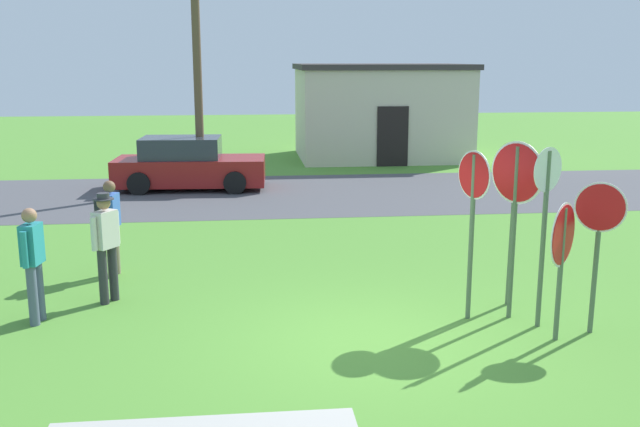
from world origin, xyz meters
TOP-DOWN VIEW (x-y plane):
  - ground_plane at (0.00, 0.00)m, footprint 80.00×80.00m
  - street_asphalt at (0.00, 10.87)m, footprint 60.00×6.40m
  - building_background at (3.59, 18.13)m, footprint 6.33×4.90m
  - utility_pole at (-2.88, 12.16)m, footprint 1.80×0.24m
  - parked_car_on_street at (-3.23, 12.02)m, footprint 4.39×2.18m
  - stop_sign_leaning_right at (2.54, -0.19)m, footprint 0.61×0.63m
  - stop_sign_rear_left at (1.60, 0.74)m, footprint 0.26×0.66m
  - stop_sign_tallest at (2.41, 1.27)m, footprint 0.47×0.51m
  - stop_sign_leaning_left at (2.22, 0.72)m, footprint 0.48×0.77m
  - stop_sign_rear_right at (3.15, 0.05)m, footprint 0.59×0.41m
  - stop_sign_nearest at (2.50, 0.33)m, footprint 0.53×0.34m
  - person_in_dark_shirt at (-4.63, 1.24)m, footprint 0.27×0.57m
  - person_in_teal at (-3.76, 2.05)m, footprint 0.38×0.49m
  - person_with_sunhat at (-3.95, 3.48)m, footprint 0.40×0.56m

SIDE VIEW (x-z plane):
  - ground_plane at x=0.00m, z-range 0.00..0.00m
  - street_asphalt at x=0.00m, z-range 0.00..0.01m
  - parked_car_on_street at x=-3.23m, z-range -0.07..1.44m
  - person_in_dark_shirt at x=-4.63m, z-range 0.11..1.80m
  - person_with_sunhat at x=-3.95m, z-range 0.14..1.83m
  - person_in_teal at x=-3.76m, z-range 0.12..1.85m
  - stop_sign_leaning_right at x=2.54m, z-range 0.34..2.24m
  - stop_sign_rear_right at x=3.15m, z-range 0.37..2.49m
  - stop_sign_rear_left at x=1.60m, z-range 0.44..2.92m
  - stop_sign_nearest at x=2.50m, z-range 0.41..2.98m
  - stop_sign_tallest at x=2.41m, z-range 0.43..2.97m
  - building_background at x=3.59m, z-range 0.01..3.53m
  - stop_sign_leaning_left at x=2.22m, z-range 0.51..3.12m
  - utility_pole at x=-2.88m, z-range 0.19..9.11m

